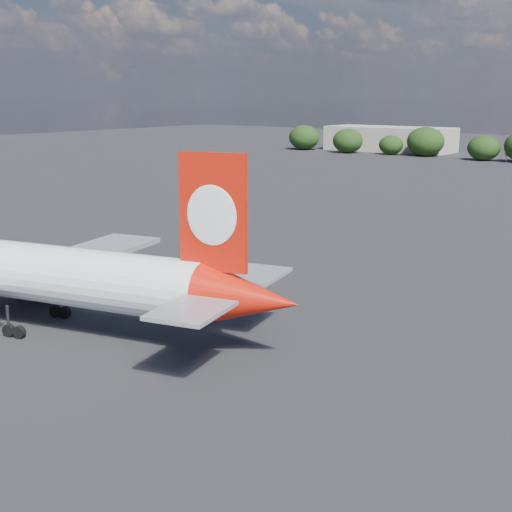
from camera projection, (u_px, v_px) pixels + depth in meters
The scene contains 3 objects.
ground at pixel (375, 235), 97.94m from camera, with size 500.00×500.00×0.00m, color black.
qantas_airliner at pixel (27, 273), 58.68m from camera, with size 45.70×43.73×15.04m.
terminal_building at pixel (390, 139), 237.77m from camera, with size 42.00×16.00×8.00m.
Camera 1 is at (45.23, -26.36, 19.08)m, focal length 50.00 mm.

